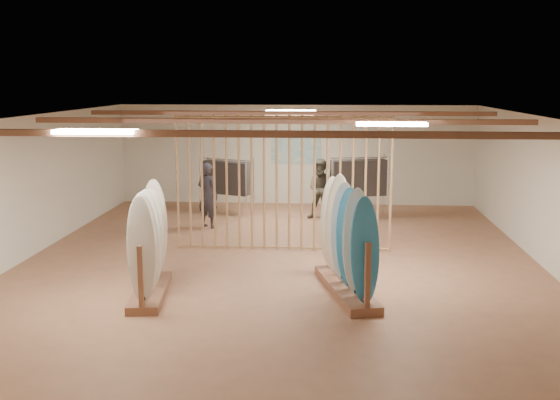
# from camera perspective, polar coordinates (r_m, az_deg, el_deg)

# --- Properties ---
(floor) EXTENTS (12.00, 12.00, 0.00)m
(floor) POSITION_cam_1_polar(r_m,az_deg,el_deg) (12.93, 0.00, -5.24)
(floor) COLOR #A77051
(floor) RESTS_ON ground
(ceiling) EXTENTS (12.00, 12.00, 0.00)m
(ceiling) POSITION_cam_1_polar(r_m,az_deg,el_deg) (12.47, 0.00, 7.25)
(ceiling) COLOR gray
(ceiling) RESTS_ON ground
(wall_back) EXTENTS (12.00, 0.00, 12.00)m
(wall_back) POSITION_cam_1_polar(r_m,az_deg,el_deg) (18.55, 1.40, 3.95)
(wall_back) COLOR silver
(wall_back) RESTS_ON ground
(wall_front) EXTENTS (12.00, 0.00, 12.00)m
(wall_front) POSITION_cam_1_polar(r_m,az_deg,el_deg) (6.81, -3.85, -7.48)
(wall_front) COLOR silver
(wall_front) RESTS_ON ground
(wall_left) EXTENTS (0.00, 12.00, 12.00)m
(wall_left) POSITION_cam_1_polar(r_m,az_deg,el_deg) (13.92, -21.00, 1.09)
(wall_left) COLOR silver
(wall_left) RESTS_ON ground
(wall_right) EXTENTS (0.00, 12.00, 12.00)m
(wall_right) POSITION_cam_1_polar(r_m,az_deg,el_deg) (13.22, 22.15, 0.56)
(wall_right) COLOR silver
(wall_right) RESTS_ON ground
(ceiling_slats) EXTENTS (9.50, 6.12, 0.10)m
(ceiling_slats) POSITION_cam_1_polar(r_m,az_deg,el_deg) (12.47, 0.00, 6.89)
(ceiling_slats) COLOR brown
(ceiling_slats) RESTS_ON ground
(light_panels) EXTENTS (1.20, 0.35, 0.06)m
(light_panels) POSITION_cam_1_polar(r_m,az_deg,el_deg) (12.47, 0.00, 6.98)
(light_panels) COLOR white
(light_panels) RESTS_ON ground
(bamboo_partition) EXTENTS (4.45, 0.05, 2.78)m
(bamboo_partition) POSITION_cam_1_polar(r_m,az_deg,el_deg) (13.41, 0.26, 1.46)
(bamboo_partition) COLOR tan
(bamboo_partition) RESTS_ON ground
(poster) EXTENTS (1.40, 0.03, 0.90)m
(poster) POSITION_cam_1_polar(r_m,az_deg,el_deg) (18.51, 1.40, 4.56)
(poster) COLOR #369FC0
(poster) RESTS_ON ground
(rack_left) EXTENTS (0.73, 1.93, 1.80)m
(rack_left) POSITION_cam_1_polar(r_m,az_deg,el_deg) (10.87, -11.33, -5.14)
(rack_left) COLOR brown
(rack_left) RESTS_ON floor
(rack_right) EXTENTS (1.09, 2.41, 1.90)m
(rack_right) POSITION_cam_1_polar(r_m,az_deg,el_deg) (10.86, 5.83, -4.79)
(rack_right) COLOR brown
(rack_right) RESTS_ON floor
(clothing_rack_a) EXTENTS (1.34, 0.81, 1.50)m
(clothing_rack_a) POSITION_cam_1_polar(r_m,az_deg,el_deg) (17.13, -4.70, 1.95)
(clothing_rack_a) COLOR silver
(clothing_rack_a) RESTS_ON floor
(clothing_rack_b) EXTENTS (1.46, 0.73, 1.61)m
(clothing_rack_b) POSITION_cam_1_polar(r_m,az_deg,el_deg) (16.69, 6.84, 1.94)
(clothing_rack_b) COLOR silver
(clothing_rack_b) RESTS_ON floor
(shopper_a) EXTENTS (0.78, 0.70, 1.77)m
(shopper_a) POSITION_cam_1_polar(r_m,az_deg,el_deg) (15.65, -6.33, 0.79)
(shopper_a) COLOR #2D2B34
(shopper_a) RESTS_ON floor
(shopper_b) EXTENTS (0.90, 0.73, 1.74)m
(shopper_b) POSITION_cam_1_polar(r_m,az_deg,el_deg) (16.53, 3.66, 1.28)
(shopper_b) COLOR #3E3B30
(shopper_b) RESTS_ON floor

